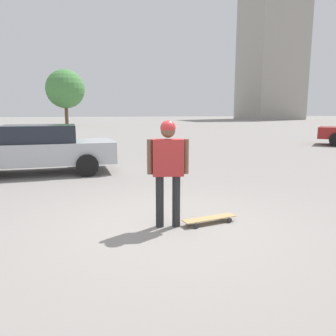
% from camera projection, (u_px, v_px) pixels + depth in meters
% --- Properties ---
extents(ground_plane, '(220.00, 220.00, 0.00)m').
position_uv_depth(ground_plane, '(168.00, 226.00, 5.08)').
color(ground_plane, gray).
extents(person, '(0.62, 0.27, 1.63)m').
position_uv_depth(person, '(168.00, 162.00, 4.91)').
color(person, '#262628').
rests_on(person, ground_plane).
extents(skateboard, '(0.92, 0.39, 0.09)m').
position_uv_depth(skateboard, '(209.00, 219.00, 5.20)').
color(skateboard, tan).
rests_on(skateboard, ground_plane).
extents(car_parked_near, '(4.45, 2.15, 1.38)m').
position_uv_depth(car_parked_near, '(37.00, 149.00, 9.32)').
color(car_parked_near, '#ADB2B7').
rests_on(car_parked_near, ground_plane).
extents(building_block_distant, '(10.99, 13.15, 31.32)m').
position_uv_depth(building_block_distant, '(271.00, 49.00, 73.20)').
color(building_block_distant, '#9E998E').
rests_on(building_block_distant, ground_plane).
extents(tree_distant, '(4.80, 4.80, 6.95)m').
position_uv_depth(tree_distant, '(65.00, 89.00, 40.97)').
color(tree_distant, brown).
rests_on(tree_distant, ground_plane).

